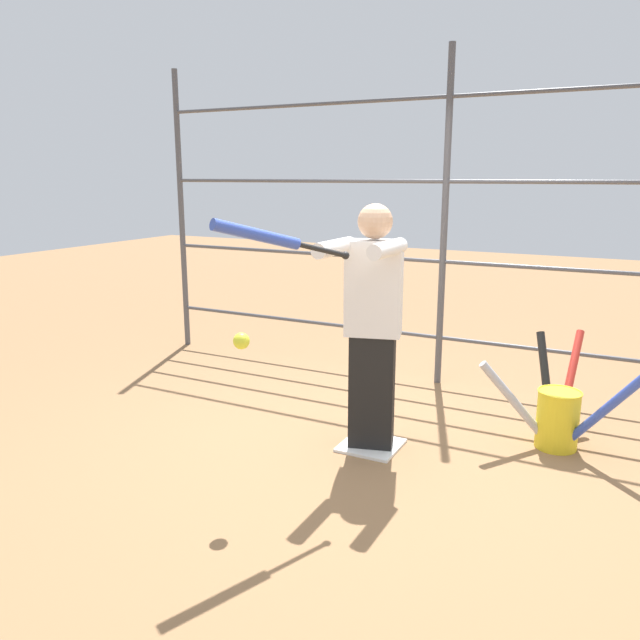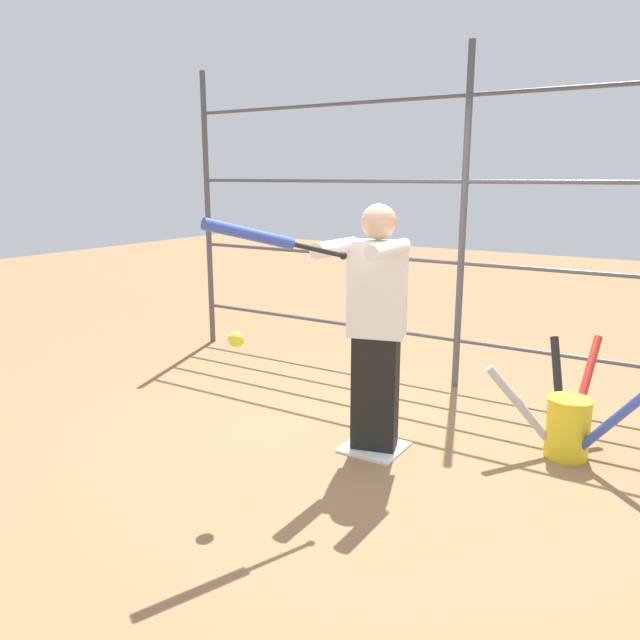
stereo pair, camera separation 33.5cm
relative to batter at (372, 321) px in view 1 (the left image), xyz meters
name	(u,v)px [view 1 (the left image)]	position (x,y,z in m)	size (l,w,h in m)	color
ground_plane	(371,447)	(0.00, -0.02, -0.92)	(24.00, 24.00, 0.00)	olive
home_plate	(371,445)	(0.00, -0.02, -0.91)	(0.40, 0.40, 0.02)	white
fence_backstop	(444,222)	(0.00, -1.62, 0.56)	(5.92, 0.06, 2.95)	#4C4C51
batter	(372,321)	(0.00, 0.00, 0.00)	(0.42, 0.65, 1.70)	black
baseball_bat_swinging	(269,237)	(0.24, 0.91, 0.63)	(0.44, 0.82, 0.28)	black
softball_in_flight	(241,341)	(0.41, 0.95, 0.04)	(0.10, 0.10, 0.10)	yellow
bat_bucket	(558,413)	(-1.16, -0.63, -0.67)	(1.06, 0.94, 0.75)	yellow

